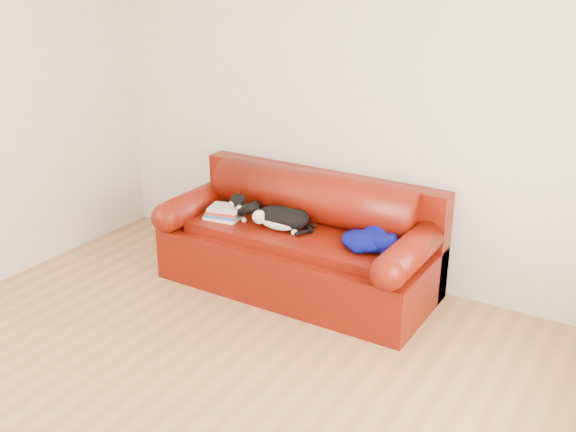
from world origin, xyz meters
The scene contains 7 objects.
ground centered at (0.00, 0.00, 0.00)m, with size 4.50×4.50×0.00m, color #8F5E39.
room_shell centered at (0.12, 0.02, 1.67)m, with size 4.52×4.02×2.61m.
sofa_base centered at (-0.17, 1.49, 0.24)m, with size 2.10×0.90×0.50m.
sofa_back centered at (-0.17, 1.74, 0.54)m, with size 2.10×1.01×0.88m.
book_stack centered at (-0.77, 1.37, 0.55)m, with size 0.29×0.25×0.10m.
cat centered at (-0.27, 1.42, 0.58)m, with size 0.61×0.36×0.22m.
blanket centered at (0.45, 1.45, 0.56)m, with size 0.50×0.40×0.13m.
Camera 1 is at (2.25, -2.59, 2.45)m, focal length 42.00 mm.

